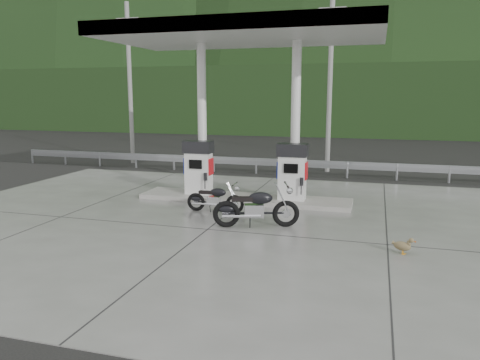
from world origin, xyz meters
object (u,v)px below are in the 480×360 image
(gas_pump_left, at_px, (199,168))
(motorcycle_left, at_px, (215,199))
(gas_pump_right, at_px, (292,172))
(motorcycle_right, at_px, (256,208))
(duck, at_px, (402,246))

(gas_pump_left, xyz_separation_m, motorcycle_left, (1.17, -1.67, -0.66))
(gas_pump_left, xyz_separation_m, gas_pump_right, (3.20, 0.00, 0.00))
(gas_pump_left, bearing_deg, motorcycle_right, -46.41)
(gas_pump_right, relative_size, motorcycle_left, 1.09)
(gas_pump_left, height_order, duck, gas_pump_left)
(gas_pump_left, distance_m, motorcycle_left, 2.14)
(gas_pump_right, bearing_deg, duck, -51.88)
(gas_pump_left, xyz_separation_m, duck, (6.39, -4.07, -0.88))
(gas_pump_right, bearing_deg, gas_pump_left, 180.00)
(motorcycle_left, height_order, duck, motorcycle_left)
(motorcycle_right, xyz_separation_m, duck, (3.64, -1.18, -0.34))
(gas_pump_left, bearing_deg, gas_pump_right, 0.00)
(motorcycle_right, bearing_deg, gas_pump_right, 63.61)
(gas_pump_right, height_order, motorcycle_left, gas_pump_right)
(gas_pump_right, xyz_separation_m, motorcycle_right, (-0.44, -2.90, -0.54))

